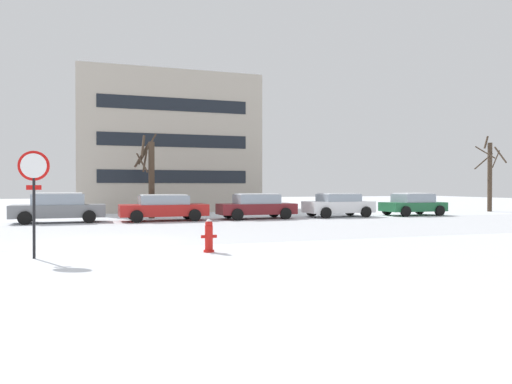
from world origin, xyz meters
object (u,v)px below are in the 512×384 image
stop_sign (34,183)px  parked_car_white (338,205)px  parked_car_maroon (257,206)px  fire_hydrant (209,236)px  parked_car_gray (59,208)px  parked_car_red (164,207)px  parked_car_green (413,204)px

stop_sign → parked_car_white: 19.22m
parked_car_maroon → stop_sign: bearing=-128.9°
fire_hydrant → parked_car_maroon: (5.26, 12.24, 0.27)m
stop_sign → parked_car_maroon: size_ratio=0.62×
parked_car_gray → parked_car_maroon: size_ratio=1.03×
parked_car_maroon → parked_car_white: 5.16m
parked_car_maroon → parked_car_red: bearing=-179.9°
parked_car_maroon → fire_hydrant: bearing=-113.2°
parked_car_red → parked_car_white: parked_car_white is taller
parked_car_white → parked_car_maroon: bearing=-179.0°
stop_sign → parked_car_white: bearing=39.2°
stop_sign → parked_car_white: size_ratio=0.66×
stop_sign → fire_hydrant: bearing=-2.8°
parked_car_red → parked_car_green: bearing=0.1°
stop_sign → parked_car_green: size_ratio=0.69×
fire_hydrant → parked_car_gray: (-5.07, 12.61, 0.30)m
stop_sign → parked_car_green: bearing=31.0°
parked_car_red → parked_car_white: 10.33m
parked_car_red → parked_car_green: size_ratio=1.16×
parked_car_red → parked_car_green: 15.49m
parked_car_white → parked_car_green: 5.16m
fire_hydrant → parked_car_white: parked_car_white is taller
parked_car_white → parked_car_green: parked_car_white is taller
parked_car_gray → parked_car_maroon: (10.33, -0.36, -0.03)m
fire_hydrant → parked_car_green: (15.58, 12.25, 0.26)m
stop_sign → fire_hydrant: (4.45, -0.22, -1.45)m
parked_car_red → parked_car_maroon: parked_car_maroon is taller
stop_sign → parked_car_maroon: 15.50m
parked_car_gray → parked_car_white: bearing=-1.0°
fire_hydrant → parked_car_white: bearing=49.8°
parked_car_gray → parked_car_red: 5.18m
parked_car_green → fire_hydrant: bearing=-141.8°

